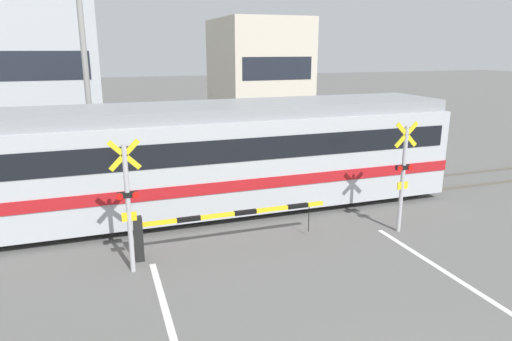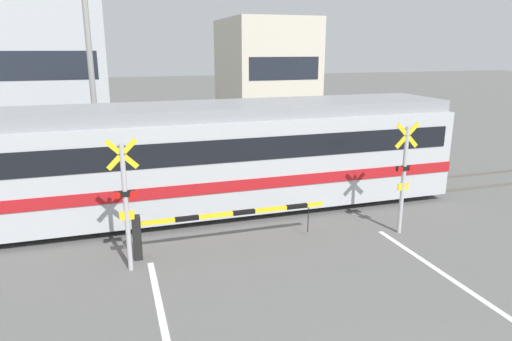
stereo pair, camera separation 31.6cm
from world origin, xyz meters
name	(u,v)px [view 2 (the right image)]	position (x,y,z in m)	size (l,w,h in m)	color
rail_track_near	(247,213)	(0.00, 9.72, 0.04)	(50.00, 0.10, 0.08)	#5B564C
rail_track_far	(235,198)	(0.00, 11.16, 0.04)	(50.00, 0.10, 0.08)	#5B564C
commuter_train	(217,154)	(-0.72, 10.44, 1.75)	(14.68, 2.99, 3.28)	#B7BCC1
crossing_barrier_near	(196,223)	(-1.93, 7.60, 0.74)	(4.88, 0.20, 1.10)	black
crossing_barrier_far	(265,157)	(1.93, 13.71, 0.74)	(4.88, 0.20, 1.10)	black
crossing_signal_left	(126,200)	(-3.54, 7.10, 1.67)	(0.68, 0.15, 3.03)	#B2B2B7
crossing_signal_right	(404,174)	(3.54, 7.10, 1.67)	(0.68, 0.15, 3.03)	#B2B2B7
pedestrian	(174,148)	(-1.41, 15.30, 1.01)	(0.38, 0.23, 1.74)	brown
building_left_of_street	(55,70)	(-6.59, 26.67, 3.64)	(5.79, 7.25, 7.27)	#B2B7BC
building_right_of_street	(265,71)	(6.31, 26.67, 3.35)	(5.23, 7.25, 6.70)	beige
utility_pole_streetside	(91,71)	(-4.29, 16.21, 4.02)	(0.22, 0.22, 8.03)	gray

